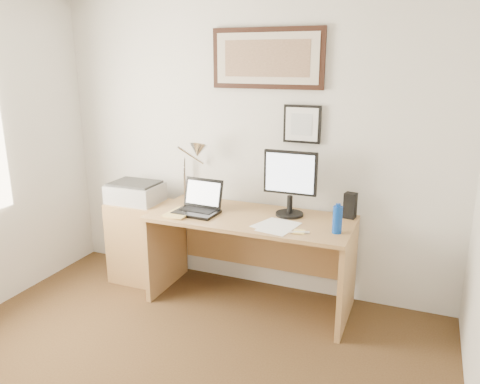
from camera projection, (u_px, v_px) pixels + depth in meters
The scene contains 17 objects.
wall_back at pixel (250, 145), 3.93m from camera, with size 3.50×0.02×2.50m, color silver.
side_cabinet at pixel (142, 241), 4.22m from camera, with size 0.50×0.40×0.73m, color olive.
water_bottle at pixel (337, 220), 3.31m from camera, with size 0.07×0.07×0.20m, color #0B3796.
bottle_cap at pixel (338, 205), 3.28m from camera, with size 0.04×0.04×0.02m, color #0B3796.
speaker at pixel (350, 206), 3.62m from camera, with size 0.09×0.08×0.20m, color black.
paper_sheet_a at pixel (271, 225), 3.50m from camera, with size 0.19×0.28×0.00m, color white.
paper_sheet_b at pixel (279, 227), 3.45m from camera, with size 0.23×0.33×0.00m, color white.
sticky_pad at pixel (299, 232), 3.34m from camera, with size 0.08×0.08×0.01m, color #FAE076.
marker_pen at pixel (300, 232), 3.32m from camera, with size 0.02×0.02×0.14m, color white.
book at pixel (170, 212), 3.77m from camera, with size 0.18×0.25×0.02m, color #DBBC67.
desk at pixel (254, 241), 3.82m from camera, with size 1.60×0.70×0.75m.
laptop at pixel (199, 205), 3.77m from camera, with size 0.35×0.31×0.26m.
lcd_monitor at pixel (290, 180), 3.63m from camera, with size 0.42×0.22×0.52m.
printer at pixel (135, 192), 4.11m from camera, with size 0.44×0.34×0.18m.
desk_lamp at pixel (197, 153), 3.93m from camera, with size 0.29×0.27×0.53m.
picture_large at pixel (267, 58), 3.66m from camera, with size 0.92×0.04×0.47m.
picture_small at pixel (302, 124), 3.69m from camera, with size 0.30×0.03×0.30m.
Camera 1 is at (1.38, -1.64, 1.94)m, focal length 35.00 mm.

